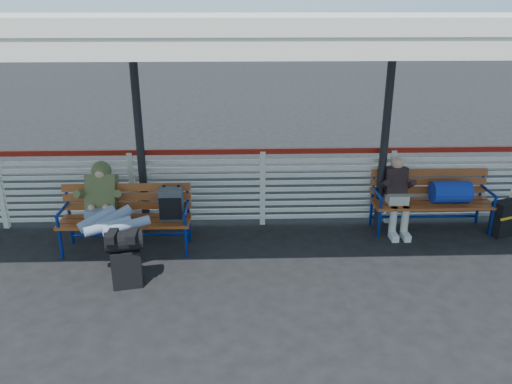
{
  "coord_description": "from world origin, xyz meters",
  "views": [
    {
      "loc": [
        -0.35,
        -5.35,
        3.25
      ],
      "look_at": [
        -0.13,
        1.0,
        0.88
      ],
      "focal_mm": 35.0,
      "sensor_mm": 36.0,
      "label": 1
    }
  ],
  "objects_px": {
    "companion_person": "(397,195)",
    "suitcase_side": "(504,218)",
    "luggage_stack": "(126,257)",
    "bench_left": "(140,210)",
    "traveler_man": "(108,214)",
    "bench_right": "(440,194)"
  },
  "relations": [
    {
      "from": "companion_person",
      "to": "suitcase_side",
      "type": "distance_m",
      "value": 1.64
    },
    {
      "from": "bench_left",
      "to": "traveler_man",
      "type": "xyz_separation_m",
      "value": [
        -0.34,
        -0.35,
        0.08
      ]
    },
    {
      "from": "bench_right",
      "to": "traveler_man",
      "type": "height_order",
      "value": "traveler_man"
    },
    {
      "from": "bench_left",
      "to": "suitcase_side",
      "type": "bearing_deg",
      "value": 2.7
    },
    {
      "from": "companion_person",
      "to": "bench_right",
      "type": "bearing_deg",
      "value": 3.36
    },
    {
      "from": "traveler_man",
      "to": "bench_right",
      "type": "bearing_deg",
      "value": 9.85
    },
    {
      "from": "luggage_stack",
      "to": "bench_left",
      "type": "distance_m",
      "value": 1.05
    },
    {
      "from": "companion_person",
      "to": "suitcase_side",
      "type": "relative_size",
      "value": 2.13
    },
    {
      "from": "suitcase_side",
      "to": "luggage_stack",
      "type": "bearing_deg",
      "value": 171.03
    },
    {
      "from": "bench_left",
      "to": "bench_right",
      "type": "distance_m",
      "value": 4.46
    },
    {
      "from": "companion_person",
      "to": "suitcase_side",
      "type": "bearing_deg",
      "value": -6.81
    },
    {
      "from": "traveler_man",
      "to": "companion_person",
      "type": "relative_size",
      "value": 1.43
    },
    {
      "from": "bench_right",
      "to": "companion_person",
      "type": "bearing_deg",
      "value": -176.64
    },
    {
      "from": "traveler_man",
      "to": "suitcase_side",
      "type": "distance_m",
      "value": 5.75
    },
    {
      "from": "luggage_stack",
      "to": "bench_right",
      "type": "height_order",
      "value": "bench_right"
    },
    {
      "from": "bench_right",
      "to": "suitcase_side",
      "type": "relative_size",
      "value": 3.34
    },
    {
      "from": "bench_left",
      "to": "traveler_man",
      "type": "relative_size",
      "value": 1.1
    },
    {
      "from": "companion_person",
      "to": "suitcase_side",
      "type": "xyz_separation_m",
      "value": [
        1.6,
        -0.19,
        -0.33
      ]
    },
    {
      "from": "bench_right",
      "to": "traveler_man",
      "type": "xyz_separation_m",
      "value": [
        -4.77,
        -0.83,
        0.08
      ]
    },
    {
      "from": "bench_right",
      "to": "companion_person",
      "type": "relative_size",
      "value": 1.57
    },
    {
      "from": "bench_left",
      "to": "traveler_man",
      "type": "distance_m",
      "value": 0.49
    },
    {
      "from": "bench_left",
      "to": "bench_right",
      "type": "xyz_separation_m",
      "value": [
        4.43,
        0.48,
        -0.0
      ]
    }
  ]
}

